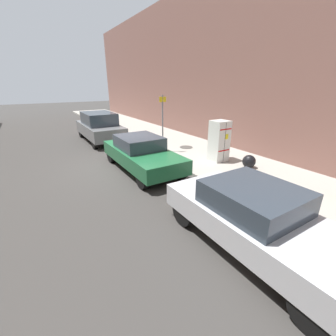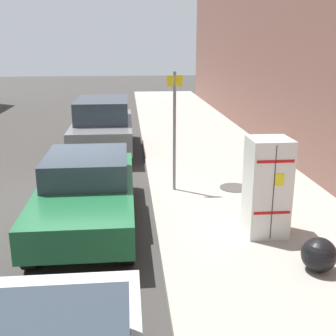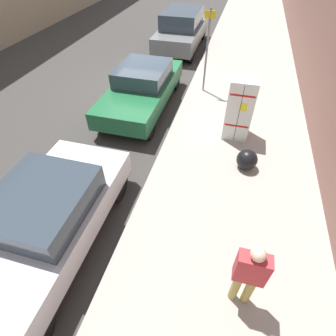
% 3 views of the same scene
% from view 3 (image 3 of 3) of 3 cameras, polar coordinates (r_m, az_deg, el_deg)
% --- Properties ---
extents(ground_plane, '(80.00, 80.00, 0.00)m').
position_cam_3_polar(ground_plane, '(10.68, -5.75, 16.25)').
color(ground_plane, '#383533').
extents(sidewalk_slab, '(4.15, 44.00, 0.14)m').
position_cam_3_polar(sidewalk_slab, '(10.08, 15.77, 13.50)').
color(sidewalk_slab, '#9E998E').
rests_on(sidewalk_slab, ground).
extents(discarded_refrigerator, '(0.72, 0.69, 1.77)m').
position_cam_3_polar(discarded_refrigerator, '(7.78, 15.31, 12.38)').
color(discarded_refrigerator, silver).
rests_on(discarded_refrigerator, sidewalk_slab).
extents(manhole_cover, '(0.70, 0.70, 0.02)m').
position_cam_3_polar(manhole_cover, '(10.41, 15.75, 15.01)').
color(manhole_cover, '#47443F').
rests_on(manhole_cover, sidewalk_slab).
extents(street_sign_post, '(0.36, 0.07, 2.76)m').
position_cam_3_polar(street_sign_post, '(9.90, 8.50, 24.37)').
color(street_sign_post, slate).
rests_on(street_sign_post, sidewalk_slab).
extents(trash_bag, '(0.53, 0.53, 0.53)m').
position_cam_3_polar(trash_bag, '(7.02, 16.81, 1.79)').
color(trash_bag, black).
rests_on(trash_bag, sidewalk_slab).
extents(pedestrian_walking_far, '(0.47, 0.22, 1.62)m').
position_cam_3_polar(pedestrian_walking_far, '(4.36, 17.25, -21.10)').
color(pedestrian_walking_far, '#A8934C').
rests_on(pedestrian_walking_far, sidewalk_slab).
extents(parked_suv_gray, '(1.89, 4.63, 1.75)m').
position_cam_3_polar(parked_suv_gray, '(14.69, 3.00, 27.95)').
color(parked_suv_gray, slate).
rests_on(parked_suv_gray, ground).
extents(parked_sedan_green, '(1.80, 4.46, 1.39)m').
position_cam_3_polar(parked_sedan_green, '(9.37, -5.63, 17.10)').
color(parked_sedan_green, '#1E6038').
rests_on(parked_sedan_green, ground).
extents(parked_sedan_silver, '(1.86, 4.39, 1.41)m').
position_cam_3_polar(parked_sedan_silver, '(5.57, -25.49, -10.59)').
color(parked_sedan_silver, silver).
rests_on(parked_sedan_silver, ground).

